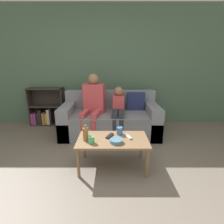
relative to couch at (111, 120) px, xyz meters
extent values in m
plane|color=#70665B|center=(-0.15, -1.94, -0.29)|extent=(22.00, 22.00, 0.00)
cube|color=#4C6B56|center=(-0.15, 0.71, 1.01)|extent=(12.00, 0.06, 2.60)
cube|color=gray|center=(-0.01, -0.04, -0.11)|extent=(1.89, 0.91, 0.35)
cube|color=slate|center=(-0.01, -0.13, 0.12)|extent=(1.45, 0.73, 0.10)
cube|color=gray|center=(-0.01, 0.33, 0.36)|extent=(1.89, 0.18, 0.38)
cube|color=gray|center=(-0.84, -0.04, 0.02)|extent=(0.22, 0.91, 0.61)
cube|color=gray|center=(0.83, -0.04, 0.02)|extent=(0.22, 0.91, 0.61)
cube|color=navy|center=(0.52, 0.18, 0.35)|extent=(0.36, 0.12, 0.36)
cube|color=#332D28|center=(-1.84, 0.53, 0.14)|extent=(0.02, 0.28, 0.86)
cube|color=#332D28|center=(-1.09, 0.53, 0.14)|extent=(0.02, 0.28, 0.86)
cube|color=#332D28|center=(-1.46, 0.66, 0.14)|extent=(0.78, 0.02, 0.86)
cube|color=#332D28|center=(-1.46, 0.53, -0.28)|extent=(0.78, 0.28, 0.02)
cube|color=#332D28|center=(-1.46, 0.53, 0.16)|extent=(0.73, 0.28, 0.02)
cube|color=#332D28|center=(-1.46, 0.53, 0.56)|extent=(0.78, 0.28, 0.02)
cube|color=#993D84|center=(-1.80, 0.52, -0.14)|extent=(0.06, 0.23, 0.26)
cube|color=#993D84|center=(-1.74, 0.52, -0.14)|extent=(0.05, 0.23, 0.26)
cube|color=#232328|center=(-1.68, 0.51, -0.13)|extent=(0.05, 0.16, 0.27)
cube|color=#232328|center=(-1.62, 0.52, -0.10)|extent=(0.07, 0.22, 0.34)
cube|color=#B77542|center=(-1.55, 0.52, -0.13)|extent=(0.06, 0.20, 0.27)
cube|color=gold|center=(-1.49, 0.51, -0.14)|extent=(0.05, 0.17, 0.24)
cube|color=beige|center=(-1.43, 0.52, -0.09)|extent=(0.06, 0.20, 0.35)
cube|color=#232328|center=(-1.38, 0.52, -0.10)|extent=(0.04, 0.22, 0.33)
cylinder|color=brown|center=(-0.40, -1.43, -0.09)|extent=(0.04, 0.04, 0.40)
cylinder|color=brown|center=(0.47, -1.43, -0.09)|extent=(0.04, 0.04, 0.40)
cylinder|color=brown|center=(-0.40, -0.95, -0.09)|extent=(0.04, 0.04, 0.40)
cylinder|color=brown|center=(0.47, -0.95, -0.09)|extent=(0.04, 0.04, 0.40)
cube|color=brown|center=(0.04, -1.19, 0.12)|extent=(0.95, 0.56, 0.03)
cylinder|color=#C6474C|center=(-0.51, -0.45, -0.06)|extent=(0.10, 0.10, 0.45)
cylinder|color=#C6474C|center=(-0.30, -0.49, -0.06)|extent=(0.10, 0.10, 0.45)
cube|color=#C6474C|center=(-0.47, -0.22, 0.21)|extent=(0.17, 0.42, 0.09)
cube|color=#C6474C|center=(-0.25, -0.26, 0.21)|extent=(0.17, 0.42, 0.09)
cube|color=#C6474C|center=(-0.32, 0.00, 0.45)|extent=(0.43, 0.27, 0.56)
sphere|color=#936B4C|center=(-0.32, 0.00, 0.82)|extent=(0.20, 0.20, 0.20)
cylinder|color=#282D38|center=(0.07, -0.46, -0.06)|extent=(0.10, 0.10, 0.45)
cylinder|color=#282D38|center=(0.19, -0.47, -0.06)|extent=(0.10, 0.10, 0.45)
cube|color=#282D38|center=(0.08, -0.23, 0.21)|extent=(0.12, 0.41, 0.09)
cube|color=#282D38|center=(0.21, -0.23, 0.21)|extent=(0.12, 0.41, 0.09)
cube|color=#C6474C|center=(0.16, 0.01, 0.33)|extent=(0.23, 0.21, 0.34)
sphere|color=#936B4C|center=(0.16, 0.01, 0.58)|extent=(0.17, 0.17, 0.17)
cylinder|color=#3D70B2|center=(0.14, -1.05, 0.19)|extent=(0.09, 0.09, 0.11)
cylinder|color=#4CB77A|center=(-0.23, -1.31, 0.18)|extent=(0.08, 0.08, 0.09)
cube|color=#B7B7BC|center=(0.25, -1.15, 0.15)|extent=(0.11, 0.18, 0.02)
cube|color=black|center=(0.00, -1.12, 0.15)|extent=(0.11, 0.17, 0.02)
cylinder|color=teal|center=(0.08, -1.30, 0.16)|extent=(0.17, 0.17, 0.05)
cylinder|color=olive|center=(-0.32, -1.24, 0.23)|extent=(0.07, 0.07, 0.17)
cylinder|color=olive|center=(-0.32, -1.24, 0.33)|extent=(0.03, 0.03, 0.04)
camera|label=1|loc=(0.03, -3.35, 1.15)|focal=28.00mm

